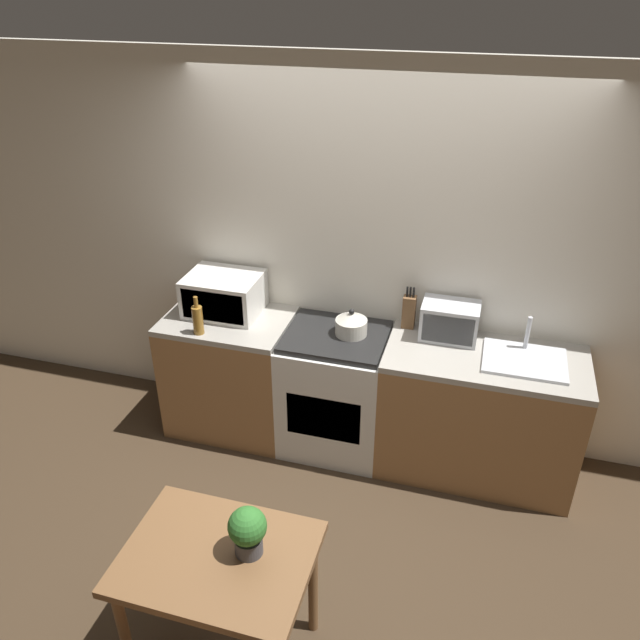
{
  "coord_description": "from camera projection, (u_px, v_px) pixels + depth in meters",
  "views": [
    {
      "loc": [
        0.68,
        -2.68,
        3.01
      ],
      "look_at": [
        -0.27,
        0.64,
        1.05
      ],
      "focal_mm": 35.0,
      "sensor_mm": 36.0,
      "label": 1
    }
  ],
  "objects": [
    {
      "name": "kettle",
      "position": [
        351.0,
        324.0,
        4.07
      ],
      "size": [
        0.21,
        0.21,
        0.19
      ],
      "color": "beige",
      "rests_on": "stove_range"
    },
    {
      "name": "ground_plane",
      "position": [
        334.0,
        521.0,
        3.89
      ],
      "size": [
        16.0,
        16.0,
        0.0
      ],
      "primitive_type": "plane",
      "color": "#3D2D1E"
    },
    {
      "name": "stove_range",
      "position": [
        335.0,
        390.0,
        4.33
      ],
      "size": [
        0.69,
        0.62,
        0.9
      ],
      "color": "silver",
      "rests_on": "ground_plane"
    },
    {
      "name": "counter_left_run",
      "position": [
        231.0,
        372.0,
        4.52
      ],
      "size": [
        0.87,
        0.62,
        0.9
      ],
      "color": "olive",
      "rests_on": "ground_plane"
    },
    {
      "name": "sink_basin",
      "position": [
        525.0,
        359.0,
        3.82
      ],
      "size": [
        0.5,
        0.39,
        0.24
      ],
      "color": "silver",
      "rests_on": "counter_right_run"
    },
    {
      "name": "dining_table",
      "position": [
        219.0,
        571.0,
        2.82
      ],
      "size": [
        0.85,
        0.64,
        0.73
      ],
      "color": "brown",
      "rests_on": "ground_plane"
    },
    {
      "name": "bottle",
      "position": [
        198.0,
        319.0,
        4.07
      ],
      "size": [
        0.07,
        0.07,
        0.27
      ],
      "color": "olive",
      "rests_on": "counter_left_run"
    },
    {
      "name": "potted_plant",
      "position": [
        248.0,
        530.0,
        2.72
      ],
      "size": [
        0.17,
        0.17,
        0.25
      ],
      "color": "#424247",
      "rests_on": "dining_table"
    },
    {
      "name": "microwave",
      "position": [
        224.0,
        294.0,
        4.31
      ],
      "size": [
        0.5,
        0.4,
        0.27
      ],
      "color": "silver",
      "rests_on": "counter_left_run"
    },
    {
      "name": "knife_block",
      "position": [
        409.0,
        311.0,
        4.14
      ],
      "size": [
        0.08,
        0.07,
        0.3
      ],
      "color": "brown",
      "rests_on": "counter_right_run"
    },
    {
      "name": "toaster_oven",
      "position": [
        450.0,
        321.0,
        4.01
      ],
      "size": [
        0.36,
        0.24,
        0.24
      ],
      "color": "silver",
      "rests_on": "counter_right_run"
    },
    {
      "name": "wall_back",
      "position": [
        378.0,
        262.0,
        4.15
      ],
      "size": [
        10.0,
        0.06,
        2.6
      ],
      "color": "silver",
      "rests_on": "ground_plane"
    },
    {
      "name": "counter_right_run",
      "position": [
        478.0,
        414.0,
        4.1
      ],
      "size": [
        1.25,
        0.62,
        0.9
      ],
      "color": "olive",
      "rests_on": "ground_plane"
    }
  ]
}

